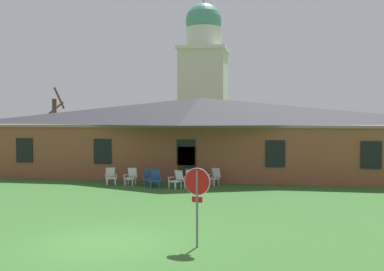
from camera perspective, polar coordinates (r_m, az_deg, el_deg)
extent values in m
plane|color=#336028|center=(14.32, -11.09, -13.07)|extent=(200.00, 200.00, 0.00)
cube|color=brown|center=(31.50, 0.98, -1.75)|extent=(25.58, 10.00, 3.20)
cube|color=#926D5E|center=(31.43, 0.98, 1.31)|extent=(26.09, 10.20, 0.16)
pyramid|color=#28282D|center=(31.43, 0.98, 3.10)|extent=(26.60, 10.40, 1.81)
cube|color=black|center=(30.21, -20.20, -1.75)|extent=(1.10, 0.06, 1.50)
cube|color=black|center=(27.97, -11.12, -1.96)|extent=(1.10, 0.06, 1.50)
cube|color=black|center=(26.55, -0.77, -2.14)|extent=(1.10, 0.06, 1.50)
cube|color=black|center=(26.07, 10.35, -2.25)|extent=(1.10, 0.06, 1.50)
cube|color=black|center=(26.58, 21.46, -2.28)|extent=(1.10, 0.06, 1.50)
cube|color=#422819|center=(26.60, -0.63, -3.66)|extent=(1.10, 0.06, 2.10)
cube|color=beige|center=(49.50, 1.45, 4.15)|extent=(4.80, 4.80, 10.92)
cube|color=silver|center=(50.01, 1.45, 10.62)|extent=(5.18, 5.18, 0.36)
cylinder|color=silver|center=(50.22, 1.45, 12.06)|extent=(3.80, 3.80, 2.20)
sphere|color=#4C8E7A|center=(50.55, 1.46, 14.05)|extent=(3.88, 3.88, 3.88)
cone|color=#4C8E7A|center=(51.09, 1.46, 16.62)|extent=(0.24, 0.24, 1.00)
cylinder|color=slate|center=(13.40, 0.64, -9.17)|extent=(0.07, 0.07, 2.24)
cylinder|color=white|center=(13.28, 0.66, -5.77)|extent=(0.79, 0.20, 0.81)
cylinder|color=#B71414|center=(13.26, 0.62, -5.79)|extent=(0.74, 0.20, 0.76)
cube|color=#B71414|center=(13.35, 0.64, -7.99)|extent=(0.32, 0.10, 0.16)
cube|color=white|center=(13.36, 0.66, -7.98)|extent=(0.33, 0.10, 0.18)
cube|color=silver|center=(25.98, -9.54, -5.77)|extent=(0.07, 0.07, 0.36)
cube|color=silver|center=(25.93, -10.55, -5.79)|extent=(0.07, 0.07, 0.36)
cube|color=silver|center=(26.41, -9.64, -5.64)|extent=(0.07, 0.07, 0.36)
cube|color=silver|center=(26.37, -10.64, -5.66)|extent=(0.07, 0.07, 0.36)
cube|color=silver|center=(26.14, -10.09, -5.27)|extent=(0.71, 0.70, 0.05)
cube|color=silver|center=(26.41, -10.17, -4.53)|extent=(0.54, 0.40, 0.54)
cube|color=silver|center=(26.13, -9.46, -4.83)|extent=(0.26, 0.45, 0.03)
cube|color=silver|center=(25.98, -9.42, -5.12)|extent=(0.05, 0.05, 0.22)
cube|color=silver|center=(26.07, -10.73, -4.86)|extent=(0.26, 0.45, 0.03)
cube|color=silver|center=(25.93, -10.70, -5.14)|extent=(0.05, 0.05, 0.22)
cube|color=white|center=(25.56, -7.44, -5.89)|extent=(0.06, 0.06, 0.36)
cube|color=white|center=(25.75, -8.38, -5.83)|extent=(0.06, 0.06, 0.36)
cube|color=white|center=(25.96, -7.04, -5.76)|extent=(0.06, 0.06, 0.36)
cube|color=white|center=(26.14, -7.97, -5.71)|extent=(0.06, 0.06, 0.36)
cube|color=white|center=(25.82, -7.71, -5.34)|extent=(0.59, 0.58, 0.05)
cube|color=white|center=(26.07, -7.43, -4.61)|extent=(0.53, 0.25, 0.54)
cube|color=white|center=(25.66, -7.14, -4.95)|extent=(0.11, 0.47, 0.03)
cube|color=white|center=(25.53, -7.28, -5.24)|extent=(0.04, 0.04, 0.22)
cube|color=white|center=(25.90, -8.32, -4.89)|extent=(0.11, 0.47, 0.03)
cube|color=white|center=(25.77, -8.47, -5.17)|extent=(0.04, 0.04, 0.22)
cube|color=#2D5693|center=(25.17, -4.91, -6.00)|extent=(0.06, 0.06, 0.36)
cube|color=#2D5693|center=(25.19, -5.96, -6.00)|extent=(0.06, 0.06, 0.36)
cube|color=#2D5693|center=(25.61, -4.88, -5.86)|extent=(0.06, 0.06, 0.36)
cube|color=#2D5693|center=(25.63, -5.91, -5.86)|extent=(0.06, 0.06, 0.36)
cube|color=#2D5693|center=(25.37, -5.42, -5.47)|extent=(0.64, 0.63, 0.05)
cube|color=#2D5693|center=(25.64, -5.39, -4.71)|extent=(0.54, 0.30, 0.54)
cube|color=#2D5693|center=(25.31, -4.76, -5.04)|extent=(0.17, 0.47, 0.03)
cube|color=#2D5693|center=(25.17, -4.77, -5.33)|extent=(0.05, 0.05, 0.22)
cube|color=#2D5693|center=(25.34, -6.08, -5.04)|extent=(0.17, 0.47, 0.03)
cube|color=#2D5693|center=(25.19, -6.10, -5.33)|extent=(0.05, 0.05, 0.22)
cube|color=#2D5693|center=(24.55, -4.12, -6.20)|extent=(0.06, 0.06, 0.36)
cube|color=#2D5693|center=(24.59, -5.19, -6.20)|extent=(0.06, 0.06, 0.36)
cube|color=#2D5693|center=(24.99, -4.05, -6.06)|extent=(0.06, 0.06, 0.36)
cube|color=#2D5693|center=(25.02, -5.10, -6.05)|extent=(0.06, 0.06, 0.36)
cube|color=#2D5693|center=(24.76, -4.62, -5.66)|extent=(0.62, 0.61, 0.05)
cube|color=#2D5693|center=(25.03, -4.56, -4.88)|extent=(0.54, 0.28, 0.54)
cube|color=#2D5693|center=(24.69, -3.95, -5.22)|extent=(0.14, 0.47, 0.03)
cube|color=#2D5693|center=(24.55, -3.97, -5.52)|extent=(0.05, 0.05, 0.22)
cube|color=#2D5693|center=(24.74, -5.29, -5.21)|extent=(0.14, 0.47, 0.03)
cube|color=#2D5693|center=(24.59, -5.33, -5.51)|extent=(0.05, 0.05, 0.22)
cube|color=white|center=(24.17, -2.08, -6.33)|extent=(0.07, 0.07, 0.36)
cube|color=white|center=(24.48, -2.87, -6.23)|extent=(0.07, 0.07, 0.36)
cube|color=white|center=(24.49, -1.37, -6.22)|extent=(0.07, 0.07, 0.36)
cube|color=white|center=(24.80, -2.16, -6.12)|extent=(0.07, 0.07, 0.36)
cube|color=white|center=(24.45, -2.12, -5.75)|extent=(0.73, 0.72, 0.05)
cube|color=white|center=(24.64, -1.63, -4.98)|extent=(0.54, 0.43, 0.54)
cube|color=white|center=(24.22, -1.65, -5.36)|extent=(0.29, 0.43, 0.03)
cube|color=white|center=(24.11, -1.91, -5.66)|extent=(0.05, 0.05, 0.22)
cube|color=white|center=(24.61, -2.65, -5.24)|extent=(0.29, 0.43, 0.03)
cube|color=white|center=(24.51, -2.91, -5.53)|extent=(0.05, 0.05, 0.22)
cube|color=silver|center=(24.30, 0.16, -6.28)|extent=(0.05, 0.05, 0.36)
cube|color=silver|center=(24.39, -0.91, -6.26)|extent=(0.05, 0.05, 0.36)
cube|color=silver|center=(24.73, 0.34, -6.14)|extent=(0.05, 0.05, 0.36)
cube|color=silver|center=(24.82, -0.71, -6.11)|extent=(0.05, 0.05, 0.36)
cube|color=silver|center=(24.53, -0.28, -5.72)|extent=(0.54, 0.52, 0.05)
cube|color=silver|center=(24.79, -0.15, -4.94)|extent=(0.51, 0.19, 0.54)
cube|color=silver|center=(24.43, 0.38, -5.29)|extent=(0.06, 0.47, 0.03)
cube|color=silver|center=(24.29, 0.32, -5.60)|extent=(0.04, 0.04, 0.22)
cube|color=silver|center=(24.54, -0.96, -5.26)|extent=(0.06, 0.47, 0.03)
cube|color=silver|center=(24.39, -1.03, -5.57)|extent=(0.04, 0.04, 0.22)
cube|color=silver|center=(25.30, 2.76, -5.95)|extent=(0.07, 0.07, 0.36)
cube|color=silver|center=(25.57, 1.92, -5.86)|extent=(0.07, 0.07, 0.36)
cube|color=silver|center=(25.66, 3.34, -5.84)|extent=(0.07, 0.07, 0.36)
cube|color=silver|center=(25.92, 2.51, -5.75)|extent=(0.07, 0.07, 0.36)
cube|color=silver|center=(25.59, 2.63, -5.40)|extent=(0.72, 0.71, 0.05)
cube|color=silver|center=(25.80, 3.04, -4.66)|extent=(0.54, 0.41, 0.54)
cube|color=silver|center=(25.38, 3.14, -5.02)|extent=(0.27, 0.44, 0.03)
cube|color=silver|center=(25.26, 2.93, -5.30)|extent=(0.05, 0.05, 0.22)
cube|color=silver|center=(25.71, 2.08, -4.92)|extent=(0.27, 0.44, 0.03)
cube|color=silver|center=(25.60, 1.87, -5.20)|extent=(0.05, 0.05, 0.22)
cylinder|color=brown|center=(38.80, -16.78, 0.47)|extent=(0.36, 0.36, 5.33)
cylinder|color=brown|center=(39.45, -16.72, 3.22)|extent=(1.39, 0.67, 1.23)
cylinder|color=brown|center=(38.45, -16.26, 4.52)|extent=(0.51, 1.19, 1.74)
cylinder|color=brown|center=(38.24, -16.09, 1.62)|extent=(0.76, 1.51, 1.70)
cylinder|color=#335638|center=(26.37, -0.36, -5.03)|extent=(0.52, 0.52, 0.90)
cylinder|color=black|center=(26.31, -0.36, -3.97)|extent=(0.56, 0.56, 0.08)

